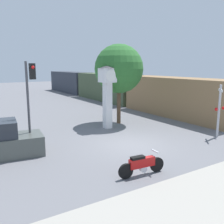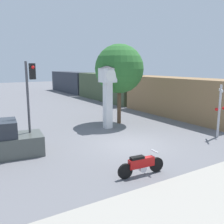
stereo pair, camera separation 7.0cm
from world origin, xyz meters
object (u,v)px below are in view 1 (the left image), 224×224
object	(u,v)px
traffic_light	(30,91)
railroad_crossing_signal	(219,109)
motorcycle	(142,165)
street_tree	(119,69)
freight_train	(107,87)
clock_tower	(107,87)

from	to	relation	value
traffic_light	railroad_crossing_signal	size ratio (longest dim) A/B	1.41
motorcycle	traffic_light	distance (m)	6.72
motorcycle	railroad_crossing_signal	distance (m)	7.91
traffic_light	street_tree	bearing A→B (deg)	22.14
street_tree	traffic_light	bearing A→B (deg)	-157.86
freight_train	street_tree	distance (m)	13.57
railroad_crossing_signal	street_tree	size ratio (longest dim) A/B	0.55
motorcycle	street_tree	bearing A→B (deg)	67.31
railroad_crossing_signal	street_tree	bearing A→B (deg)	116.06
motorcycle	railroad_crossing_signal	world-z (taller)	railroad_crossing_signal
freight_train	railroad_crossing_signal	bearing A→B (deg)	-98.72
motorcycle	railroad_crossing_signal	bearing A→B (deg)	19.04
railroad_crossing_signal	street_tree	xyz separation A→B (m)	(-3.17, 6.48, 2.37)
freight_train	traffic_light	xyz separation A→B (m)	(-13.34, -14.90, 1.47)
railroad_crossing_signal	street_tree	world-z (taller)	street_tree
traffic_light	clock_tower	bearing A→B (deg)	20.26
motorcycle	traffic_light	size ratio (longest dim) A/B	0.46
traffic_light	street_tree	distance (m)	8.00
traffic_light	motorcycle	bearing A→B (deg)	-61.24
clock_tower	freight_train	distance (m)	14.85
clock_tower	street_tree	distance (m)	2.12
traffic_light	railroad_crossing_signal	distance (m)	11.17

